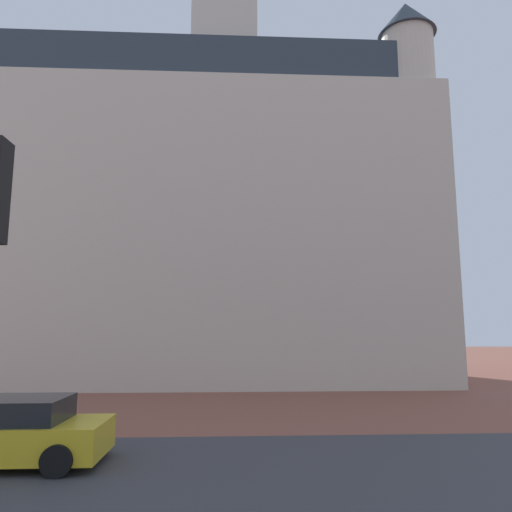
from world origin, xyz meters
name	(u,v)px	position (x,y,z in m)	size (l,w,h in m)	color
ground_plane	(242,454)	(0.00, 10.00, 0.00)	(120.00, 120.00, 0.00)	brown
street_asphalt_strip	(245,493)	(0.00, 7.39, 0.00)	(120.00, 8.95, 0.00)	#38383D
landmark_building	(194,215)	(-2.63, 26.62, 9.74)	(27.72, 12.19, 35.78)	beige
car_yellow	(10,432)	(-5.10, 9.36, 0.68)	(4.13, 2.08, 1.42)	gold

